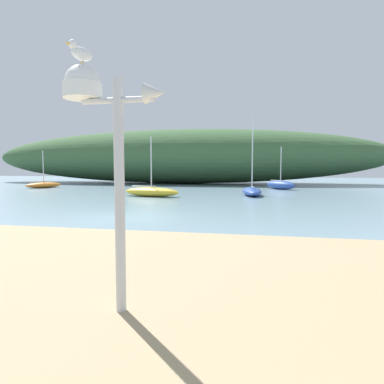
% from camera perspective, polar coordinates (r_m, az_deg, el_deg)
% --- Properties ---
extents(ground_plane, '(120.00, 120.00, 0.00)m').
position_cam_1_polar(ground_plane, '(13.05, -11.54, -4.32)').
color(ground_plane, '#7A99A8').
extents(distant_hill, '(51.79, 12.50, 6.87)m').
position_cam_1_polar(distant_hill, '(42.37, -2.40, 6.21)').
color(distant_hill, '#3D6038').
rests_on(distant_hill, ground).
extents(mast_structure, '(1.22, 0.45, 2.90)m').
position_cam_1_polar(mast_structure, '(4.04, -16.12, 13.01)').
color(mast_structure, silver).
rests_on(mast_structure, beach_sand).
extents(seagull_on_radar, '(0.23, 0.36, 0.25)m').
position_cam_1_polar(seagull_on_radar, '(4.29, -18.95, 22.14)').
color(seagull_on_radar, orange).
rests_on(seagull_on_radar, mast_structure).
extents(sailboat_outer_mooring, '(3.07, 3.36, 3.87)m').
position_cam_1_polar(sailboat_outer_mooring, '(30.74, 15.23, 1.21)').
color(sailboat_outer_mooring, '#2D4C9E').
rests_on(sailboat_outer_mooring, ground).
extents(sailboat_mid_channel, '(4.25, 2.09, 4.03)m').
position_cam_1_polar(sailboat_mid_channel, '(22.24, -7.12, 0.06)').
color(sailboat_mid_channel, gold).
rests_on(sailboat_mid_channel, ground).
extents(sailboat_far_right, '(1.70, 4.44, 5.57)m').
position_cam_1_polar(sailboat_far_right, '(23.38, 10.44, 0.18)').
color(sailboat_far_right, '#2D4C9E').
rests_on(sailboat_far_right, ground).
extents(sailboat_near_shore, '(2.56, 3.77, 3.64)m').
position_cam_1_polar(sailboat_near_shore, '(34.98, -24.52, 1.14)').
color(sailboat_near_shore, orange).
rests_on(sailboat_near_shore, ground).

